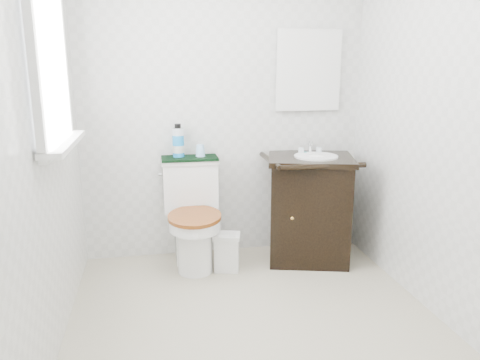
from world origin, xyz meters
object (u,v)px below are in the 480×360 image
object	(u,v)px
mouthwash_bottle	(178,142)
cup	(200,151)
toilet	(193,220)
vanity	(309,206)
trash_bin	(227,252)

from	to	relation	value
mouthwash_bottle	cup	size ratio (longest dim) A/B	2.76
toilet	vanity	distance (m)	0.91
trash_bin	mouthwash_bottle	world-z (taller)	mouthwash_bottle
trash_bin	toilet	bearing A→B (deg)	144.29
toilet	cup	size ratio (longest dim) A/B	8.79
vanity	trash_bin	xyz separation A→B (m)	(-0.67, -0.10, -0.29)
vanity	mouthwash_bottle	distance (m)	1.12
toilet	vanity	world-z (taller)	vanity
mouthwash_bottle	cup	world-z (taller)	mouthwash_bottle
toilet	cup	xyz separation A→B (m)	(0.08, 0.13, 0.51)
toilet	vanity	xyz separation A→B (m)	(0.90, -0.06, 0.08)
cup	mouthwash_bottle	bearing A→B (deg)	173.11
vanity	trash_bin	bearing A→B (deg)	-171.17
trash_bin	vanity	bearing A→B (deg)	8.83
toilet	vanity	bearing A→B (deg)	-4.09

